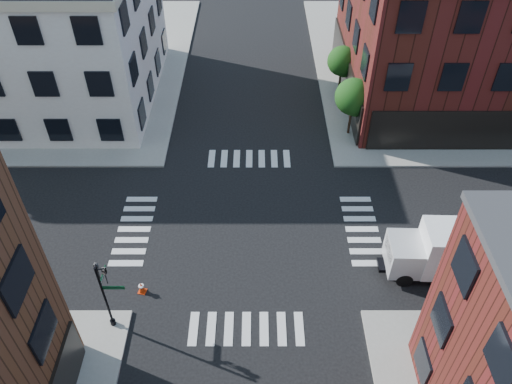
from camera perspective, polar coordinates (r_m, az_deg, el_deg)
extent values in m
plane|color=black|center=(30.72, -0.92, -4.28)|extent=(120.00, 120.00, 0.00)
cube|color=gray|center=(51.88, 23.96, 13.20)|extent=(30.00, 30.00, 0.15)
cube|color=gray|center=(52.27, -24.97, 13.09)|extent=(30.00, 30.00, 0.15)
cube|color=silver|center=(45.20, -26.67, 16.08)|extent=(22.00, 16.00, 11.00)
cylinder|color=black|center=(38.44, 10.60, 7.58)|extent=(0.18, 0.18, 1.47)
cylinder|color=black|center=(38.04, 10.74, 8.49)|extent=(0.12, 0.12, 1.47)
sphere|color=#123D10|center=(37.15, 11.07, 10.64)|extent=(2.69, 2.69, 2.69)
sphere|color=#123D10|center=(37.40, 11.36, 9.84)|extent=(1.85, 1.85, 1.85)
cylinder|color=black|center=(43.48, 9.49, 12.00)|extent=(0.18, 0.18, 1.33)
cylinder|color=black|center=(43.16, 9.59, 12.76)|extent=(0.12, 0.12, 1.33)
sphere|color=#123D10|center=(42.45, 9.82, 14.55)|extent=(2.43, 2.43, 2.43)
sphere|color=#123D10|center=(42.63, 10.10, 13.88)|extent=(1.67, 1.67, 1.67)
cylinder|color=black|center=(25.64, -16.87, -11.57)|extent=(0.12, 0.12, 4.60)
cylinder|color=black|center=(27.22, -16.02, -14.09)|extent=(0.28, 0.28, 0.30)
cube|color=#053819|center=(24.83, -16.02, -10.47)|extent=(1.10, 0.03, 0.22)
cube|color=#053819|center=(25.12, -17.09, -9.07)|extent=(0.03, 1.10, 0.22)
imported|color=black|center=(24.37, -16.76, -9.18)|extent=(0.22, 0.18, 1.10)
imported|color=black|center=(24.66, -17.65, -8.68)|extent=(0.18, 0.22, 1.10)
cube|color=white|center=(29.42, 23.35, -6.05)|extent=(5.37, 2.44, 2.84)
cube|color=maroon|center=(28.72, 23.98, -7.77)|extent=(2.01, 0.10, 0.64)
cube|color=maroon|center=(30.15, 22.76, -4.42)|extent=(2.01, 0.10, 0.64)
cube|color=silver|center=(28.66, 16.58, -6.83)|extent=(1.89, 2.25, 1.83)
cube|color=black|center=(28.21, 14.99, -6.42)|extent=(0.14, 1.74, 0.82)
cube|color=black|center=(30.07, 20.65, -7.97)|extent=(7.35, 1.12, 0.23)
cylinder|color=black|center=(28.78, 16.57, -9.53)|extent=(0.92, 0.35, 0.92)
cylinder|color=black|center=(29.97, 15.89, -6.66)|extent=(0.92, 0.35, 0.92)
cylinder|color=black|center=(29.82, 22.77, -9.32)|extent=(0.92, 0.35, 0.92)
cylinder|color=black|center=(30.97, 21.83, -6.57)|extent=(0.92, 0.35, 0.92)
cylinder|color=black|center=(30.69, 26.63, -9.13)|extent=(0.92, 0.35, 0.92)
cylinder|color=black|center=(31.81, 25.56, -6.47)|extent=(0.92, 0.35, 0.92)
cube|color=red|center=(28.36, -12.85, -11.01)|extent=(0.49, 0.49, 0.04)
cone|color=red|center=(28.07, -12.96, -10.57)|extent=(0.46, 0.46, 0.76)
cylinder|color=white|center=(27.99, -12.99, -10.43)|extent=(0.30, 0.30, 0.09)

